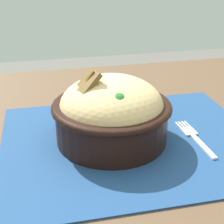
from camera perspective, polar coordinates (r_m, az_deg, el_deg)
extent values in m
cube|color=#4C3826|center=(0.58, -0.06, -6.37)|extent=(1.14, 0.81, 0.03)
cube|color=navy|center=(0.57, 3.37, -4.88)|extent=(0.44, 0.35, 0.00)
cylinder|color=black|center=(0.55, 0.00, -1.53)|extent=(0.18, 0.18, 0.07)
torus|color=black|center=(0.54, 0.00, 1.09)|extent=(0.20, 0.20, 0.01)
ellipsoid|color=tan|center=(0.54, 0.00, 1.19)|extent=(0.17, 0.17, 0.10)
sphere|color=#226327|center=(0.49, 1.01, 1.62)|extent=(0.03, 0.03, 0.03)
cylinder|color=orange|center=(0.57, 1.73, 5.01)|extent=(0.02, 0.02, 0.01)
cylinder|color=orange|center=(0.53, -1.85, 3.42)|extent=(0.03, 0.03, 0.01)
cube|color=brown|center=(0.52, -5.28, 4.53)|extent=(0.04, 0.02, 0.05)
cube|color=brown|center=(0.51, -5.10, 4.22)|extent=(0.05, 0.03, 0.05)
cube|color=brown|center=(0.50, -4.65, 3.92)|extent=(0.06, 0.04, 0.05)
cube|color=#BDBDBD|center=(0.56, 15.64, -5.99)|extent=(0.01, 0.06, 0.00)
cube|color=#BDBDBD|center=(0.59, 13.88, -4.14)|extent=(0.01, 0.01, 0.00)
cube|color=#BDBDBD|center=(0.60, 13.07, -3.28)|extent=(0.02, 0.03, 0.00)
cube|color=#BDBDBD|center=(0.62, 12.81, -2.11)|extent=(0.00, 0.02, 0.00)
cube|color=#BDBDBD|center=(0.62, 12.32, -2.18)|extent=(0.00, 0.02, 0.00)
cube|color=#BDBDBD|center=(0.62, 11.81, -2.25)|extent=(0.00, 0.02, 0.00)
cube|color=#BDBDBD|center=(0.62, 11.31, -2.31)|extent=(0.00, 0.02, 0.00)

